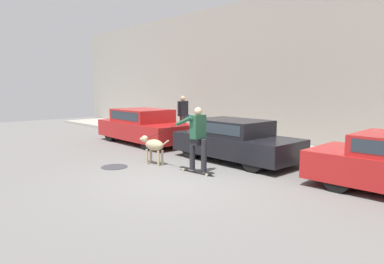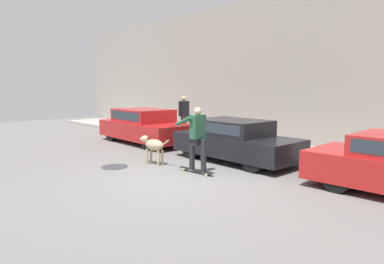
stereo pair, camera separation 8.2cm
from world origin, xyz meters
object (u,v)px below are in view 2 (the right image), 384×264
Objects in this scene: parked_car_0 at (145,126)px; pedestrian_with_bag at (184,114)px; skateboarder at (197,136)px; dog at (153,145)px; parked_car_1 at (235,141)px.

parked_car_0 is 1.81m from pedestrian_with_bag.
skateboarder is at bearing -46.04° from pedestrian_with_bag.
dog is (3.36, -2.07, -0.11)m from parked_car_0.
skateboarder reaches higher than parked_car_1.
dog is at bearing -29.52° from parked_car_0.
parked_car_0 is 4.67m from parked_car_1.
parked_car_0 is at bearing -178.99° from parked_car_1.
parked_car_0 is at bearing -25.00° from skateboarder.
parked_car_0 reaches higher than dog.
parked_car_1 is at bearing -84.63° from skateboarder.
skateboarder reaches higher than dog.
dog is 0.42× the size of skateboarder.
pedestrian_with_bag is at bearing -42.63° from skateboarder.
parked_car_1 is at bearing 2.08° from parked_car_0.
dog is at bearing -60.17° from pedestrian_with_bag.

